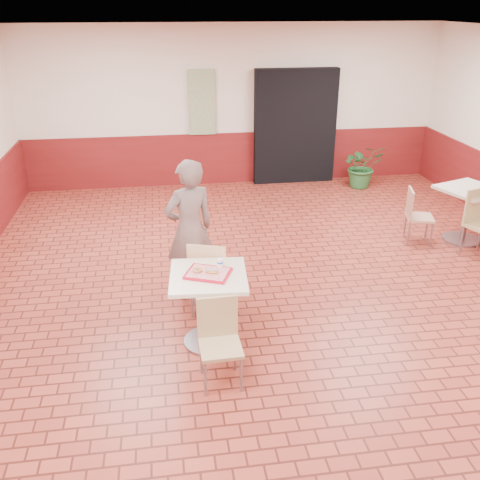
{
  "coord_description": "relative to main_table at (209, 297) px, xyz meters",
  "views": [
    {
      "loc": [
        -1.39,
        -5.24,
        3.34
      ],
      "look_at": [
        -0.61,
        0.03,
        0.95
      ],
      "focal_mm": 40.0,
      "sensor_mm": 36.0,
      "label": 1
    }
  ],
  "objects": [
    {
      "name": "room_shell",
      "position": [
        1.01,
        0.47,
        0.95
      ],
      "size": [
        8.01,
        10.01,
        3.01
      ],
      "color": "maroon",
      "rests_on": "ground"
    },
    {
      "name": "promo_poster",
      "position": [
        0.41,
        5.41,
        1.05
      ],
      "size": [
        0.5,
        0.03,
        1.2
      ],
      "primitive_type": "cube",
      "color": "gray",
      "rests_on": "wainscot_band"
    },
    {
      "name": "long_john_donut",
      "position": [
        0.04,
        -0.02,
        0.31
      ],
      "size": [
        0.14,
        0.1,
        0.04
      ],
      "rotation": [
        0.0,
        0.0,
        -0.29
      ],
      "color": "gold",
      "rests_on": "serving_tray"
    },
    {
      "name": "second_table",
      "position": [
        4.07,
        2.09,
        0.01
      ],
      "size": [
        0.79,
        0.79,
        0.83
      ],
      "rotation": [
        0.0,
        0.0,
        0.34
      ],
      "color": "beige",
      "rests_on": "ground"
    },
    {
      "name": "chair_main_front",
      "position": [
        0.04,
        -0.61,
        -0.08
      ],
      "size": [
        0.4,
        0.4,
        0.84
      ],
      "rotation": [
        0.0,
        0.0,
        0.03
      ],
      "color": "tan",
      "rests_on": "ground"
    },
    {
      "name": "serving_tray",
      "position": [
        0.0,
        0.0,
        0.28
      ],
      "size": [
        0.43,
        0.34,
        0.03
      ],
      "rotation": [
        0.0,
        0.0,
        -0.4
      ],
      "color": "#B80D25",
      "rests_on": "main_table"
    },
    {
      "name": "corridor_doorway",
      "position": [
        2.21,
        5.35,
        0.55
      ],
      "size": [
        1.6,
        0.22,
        2.2
      ],
      "primitive_type": "cube",
      "color": "black",
      "rests_on": "ground"
    },
    {
      "name": "paper_cup",
      "position": [
        0.13,
        0.12,
        0.33
      ],
      "size": [
        0.06,
        0.06,
        0.08
      ],
      "rotation": [
        0.0,
        0.0,
        -0.34
      ],
      "color": "white",
      "rests_on": "serving_tray"
    },
    {
      "name": "ring_donut",
      "position": [
        -0.11,
        0.04,
        0.31
      ],
      "size": [
        0.13,
        0.13,
        0.03
      ],
      "primitive_type": "torus",
      "rotation": [
        0.0,
        0.0,
        -0.38
      ],
      "color": "#C27A47",
      "rests_on": "serving_tray"
    },
    {
      "name": "wainscot_band",
      "position": [
        1.01,
        0.47,
        -0.05
      ],
      "size": [
        8.0,
        10.0,
        1.0
      ],
      "color": "maroon",
      "rests_on": "ground"
    },
    {
      "name": "potted_plant",
      "position": [
        3.44,
        4.79,
        -0.12
      ],
      "size": [
        0.78,
        0.68,
        0.85
      ],
      "primitive_type": "imported",
      "rotation": [
        0.0,
        0.0,
        0.02
      ],
      "color": "#28642E",
      "rests_on": "ground"
    },
    {
      "name": "chair_second_left",
      "position": [
        3.3,
        2.18,
        -0.09
      ],
      "size": [
        0.47,
        0.47,
        0.82
      ],
      "rotation": [
        0.0,
        0.0,
        1.31
      ],
      "color": "tan",
      "rests_on": "ground"
    },
    {
      "name": "chair_main_back",
      "position": [
        0.06,
        0.56,
        -0.03
      ],
      "size": [
        0.54,
        0.54,
        0.93
      ],
      "rotation": [
        0.0,
        0.0,
        2.84
      ],
      "color": "#E6BE8A",
      "rests_on": "ground"
    },
    {
      "name": "customer",
      "position": [
        -0.12,
        1.08,
        0.31
      ],
      "size": [
        0.74,
        0.62,
        1.72
      ],
      "primitive_type": "imported",
      "rotation": [
        0.0,
        0.0,
        3.53
      ],
      "color": "#725E58",
      "rests_on": "ground"
    },
    {
      "name": "main_table",
      "position": [
        0.0,
        0.0,
        0.0
      ],
      "size": [
        0.77,
        0.77,
        0.81
      ],
      "rotation": [
        0.0,
        0.0,
        -0.08
      ],
      "color": "beige",
      "rests_on": "ground"
    }
  ]
}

